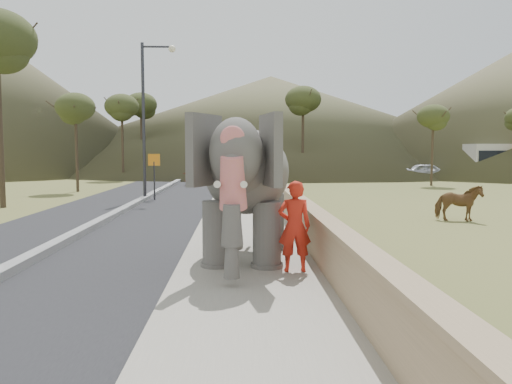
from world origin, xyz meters
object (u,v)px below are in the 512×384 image
at_px(lamppost, 149,105).
at_px(motorcyclist, 191,177).
at_px(cow, 458,203).
at_px(elephant_and_man, 247,191).

distance_m(lamppost, motorcyclist, 11.06).
distance_m(cow, elephant_and_man, 10.25).
distance_m(lamppost, cow, 15.48).
xyz_separation_m(cow, elephant_and_man, (-7.85, -6.51, 1.02)).
xyz_separation_m(lamppost, elephant_and_man, (4.71, -14.51, -3.18)).
xyz_separation_m(elephant_and_man, motorcyclist, (-3.58, 24.69, -1.02)).
relative_size(cow, elephant_and_man, 0.35).
relative_size(lamppost, elephant_and_man, 1.77).
bearing_deg(cow, elephant_and_man, 144.55).
bearing_deg(cow, motorcyclist, 47.07).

